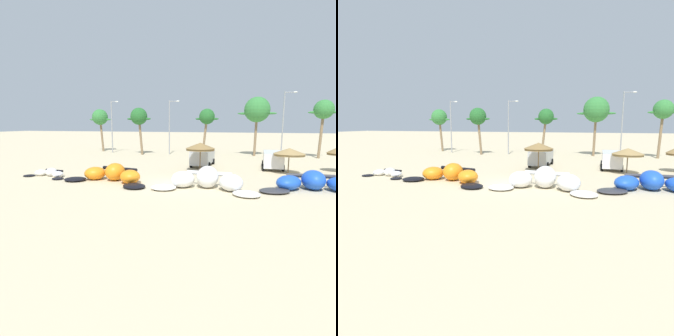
# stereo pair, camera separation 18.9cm
# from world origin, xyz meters

# --- Properties ---
(ground_plane) EXTENTS (260.00, 260.00, 0.00)m
(ground_plane) POSITION_xyz_m (0.00, 0.00, 0.00)
(ground_plane) COLOR beige
(kite_far_left) EXTENTS (4.81, 2.54, 0.76)m
(kite_far_left) POSITION_xyz_m (-11.16, 0.36, 0.29)
(kite_far_left) COLOR black
(kite_far_left) RESTS_ON ground
(kite_left) EXTENTS (8.15, 4.53, 1.52)m
(kite_left) POSITION_xyz_m (-4.49, -0.14, 0.58)
(kite_left) COLOR black
(kite_left) RESTS_ON ground
(kite_left_of_center) EXTENTS (8.33, 4.03, 1.69)m
(kite_left_of_center) POSITION_xyz_m (3.61, -0.82, 0.65)
(kite_left_of_center) COLOR white
(kite_left_of_center) RESTS_ON ground
(kite_center) EXTENTS (8.52, 4.11, 1.45)m
(kite_center) POSITION_xyz_m (11.35, 0.64, 0.56)
(kite_center) COLOR #333338
(kite_center) RESTS_ON ground
(beach_umbrella_near_van) EXTENTS (2.99, 2.99, 2.97)m
(beach_umbrella_near_van) POSITION_xyz_m (2.04, 6.46, 2.58)
(beach_umbrella_near_van) COLOR brown
(beach_umbrella_near_van) RESTS_ON ground
(beach_umbrella_middle) EXTENTS (2.97, 2.97, 2.53)m
(beach_umbrella_middle) POSITION_xyz_m (10.54, 7.49, 2.16)
(beach_umbrella_middle) COLOR brown
(beach_umbrella_middle) RESTS_ON ground
(parked_van) EXTENTS (2.36, 5.10, 1.84)m
(parked_van) POSITION_xyz_m (9.39, 10.57, 1.09)
(parked_van) COLOR white
(parked_van) RESTS_ON ground
(parked_car_second) EXTENTS (2.43, 5.28, 1.84)m
(parked_car_second) POSITION_xyz_m (1.74, 10.71, 1.09)
(parked_car_second) COLOR #B2B7BC
(parked_car_second) RESTS_ON ground
(palm_leftmost) EXTENTS (4.07, 2.71, 7.32)m
(palm_leftmost) POSITION_xyz_m (-18.06, 22.99, 5.83)
(palm_leftmost) COLOR #7F6647
(palm_leftmost) RESTS_ON ground
(palm_left) EXTENTS (3.96, 2.64, 7.29)m
(palm_left) POSITION_xyz_m (-9.59, 19.76, 5.83)
(palm_left) COLOR #7F6647
(palm_left) RESTS_ON ground
(palm_left_of_gap) EXTENTS (3.67, 2.44, 7.17)m
(palm_left_of_gap) POSITION_xyz_m (0.57, 22.91, 5.78)
(palm_left_of_gap) COLOR #7F6647
(palm_left_of_gap) RESTS_ON ground
(palm_center_left) EXTENTS (5.60, 3.73, 8.76)m
(palm_center_left) POSITION_xyz_m (8.03, 22.42, 6.83)
(palm_center_left) COLOR #7F6647
(palm_center_left) RESTS_ON ground
(palm_center_right) EXTENTS (3.95, 2.64, 8.11)m
(palm_center_right) POSITION_xyz_m (16.76, 21.78, 6.62)
(palm_center_right) COLOR #7F6647
(palm_center_right) RESTS_ON ground
(lamppost_west) EXTENTS (1.38, 0.24, 8.55)m
(lamppost_west) POSITION_xyz_m (-14.95, 21.37, 4.76)
(lamppost_west) COLOR gray
(lamppost_west) RESTS_ON ground
(lamppost_west_center) EXTENTS (1.69, 0.24, 8.41)m
(lamppost_west_center) POSITION_xyz_m (-4.94, 21.27, 4.72)
(lamppost_west_center) COLOR gray
(lamppost_west_center) RESTS_ON ground
(lamppost_east_center) EXTENTS (1.80, 0.24, 9.48)m
(lamppost_east_center) POSITION_xyz_m (11.92, 23.06, 5.28)
(lamppost_east_center) COLOR gray
(lamppost_east_center) RESTS_ON ground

